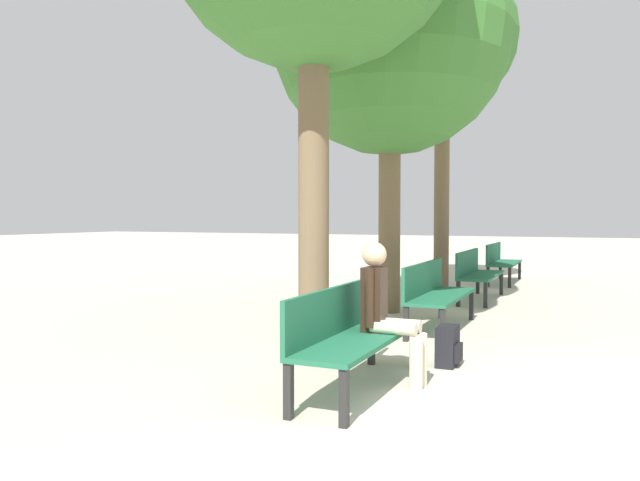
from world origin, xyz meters
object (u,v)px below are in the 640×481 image
object	(u,v)px
tree_row_1	(390,36)
person_seated	(386,308)
bench_row_2	(476,271)
bench_row_1	(435,290)
tree_row_2	(443,39)
bench_row_0	(349,330)
backpack	(448,346)
bench_row_3	(500,260)

from	to	relation	value
tree_row_1	person_seated	world-z (taller)	tree_row_1
bench_row_2	person_seated	distance (m)	5.72
bench_row_2	person_seated	xyz separation A→B (m)	(0.23, -5.72, 0.16)
bench_row_1	tree_row_2	bearing A→B (deg)	101.82
bench_row_0	tree_row_1	distance (m)	5.54
bench_row_0	bench_row_2	distance (m)	5.99
bench_row_2	backpack	size ratio (longest dim) A/B	4.87
bench_row_3	tree_row_1	size ratio (longest dim) A/B	0.32
bench_row_0	bench_row_3	bearing A→B (deg)	90.00
bench_row_2	tree_row_1	xyz separation A→B (m)	(-0.95, -1.87, 3.59)
tree_row_2	person_seated	xyz separation A→B (m)	(1.19, -7.28, -4.28)
bench_row_0	backpack	distance (m)	1.31
bench_row_1	bench_row_3	distance (m)	5.99
tree_row_2	bench_row_1	bearing A→B (deg)	-78.18
bench_row_1	tree_row_2	world-z (taller)	tree_row_2
bench_row_0	tree_row_2	size ratio (longest dim) A/B	0.29
bench_row_1	tree_row_1	xyz separation A→B (m)	(-0.95, 1.12, 3.59)
tree_row_2	bench_row_3	bearing A→B (deg)	56.29
bench_row_1	tree_row_1	bearing A→B (deg)	130.42
bench_row_3	tree_row_1	distance (m)	6.12
bench_row_0	backpack	size ratio (longest dim) A/B	4.87
bench_row_3	tree_row_1	world-z (taller)	tree_row_1
bench_row_1	bench_row_2	xyz separation A→B (m)	(0.00, 3.00, 0.00)
tree_row_1	tree_row_2	world-z (taller)	tree_row_2
bench_row_0	person_seated	size ratio (longest dim) A/B	1.54
bench_row_1	person_seated	xyz separation A→B (m)	(0.23, -2.72, 0.16)
tree_row_2	backpack	world-z (taller)	tree_row_2
bench_row_0	tree_row_1	size ratio (longest dim) A/B	0.32
bench_row_0	backpack	bearing A→B (deg)	62.89
bench_row_0	person_seated	distance (m)	0.39
person_seated	bench_row_2	bearing A→B (deg)	92.33
tree_row_2	tree_row_1	bearing A→B (deg)	-90.00
person_seated	bench_row_3	bearing A→B (deg)	91.53
bench_row_0	tree_row_1	xyz separation A→B (m)	(-0.95, 4.12, 3.59)
bench_row_1	person_seated	bearing A→B (deg)	-85.12
bench_row_2	tree_row_2	bearing A→B (deg)	121.37
bench_row_1	bench_row_2	bearing A→B (deg)	90.00
bench_row_0	bench_row_1	distance (m)	3.00
bench_row_3	bench_row_1	bearing A→B (deg)	-90.00
bench_row_0	bench_row_1	bearing A→B (deg)	90.00
bench_row_1	bench_row_3	world-z (taller)	same
backpack	bench_row_1	bearing A→B (deg)	107.28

